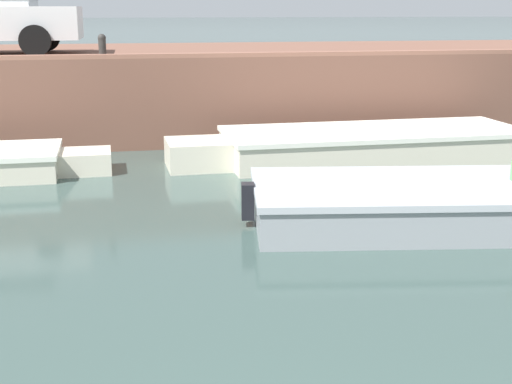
# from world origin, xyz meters

# --- Properties ---
(ground_plane) EXTENTS (400.00, 400.00, 0.00)m
(ground_plane) POSITION_xyz_m (0.00, 6.00, 0.00)
(ground_plane) COLOR #384C47
(far_quay_wall) EXTENTS (60.00, 6.00, 1.74)m
(far_quay_wall) POSITION_xyz_m (0.00, 14.99, 0.87)
(far_quay_wall) COLOR brown
(far_quay_wall) RESTS_ON ground
(far_wall_coping) EXTENTS (60.00, 0.24, 0.08)m
(far_wall_coping) POSITION_xyz_m (0.00, 12.11, 1.78)
(far_wall_coping) COLOR #925F4C
(far_wall_coping) RESTS_ON far_quay_wall
(boat_moored_central_cream) EXTENTS (6.40, 2.13, 0.55)m
(boat_moored_central_cream) POSITION_xyz_m (3.39, 10.37, 0.27)
(boat_moored_central_cream) COLOR silver
(boat_moored_central_cream) RESTS_ON ground
(motorboat_passing) EXTENTS (6.39, 2.82, 1.01)m
(motorboat_passing) POSITION_xyz_m (3.60, 6.39, 0.26)
(motorboat_passing) COLOR #93999E
(motorboat_passing) RESTS_ON ground
(mooring_bollard_mid) EXTENTS (0.15, 0.15, 0.45)m
(mooring_bollard_mid) POSITION_xyz_m (-1.05, 12.24, 1.98)
(mooring_bollard_mid) COLOR #2D2B28
(mooring_bollard_mid) RESTS_ON far_quay_wall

